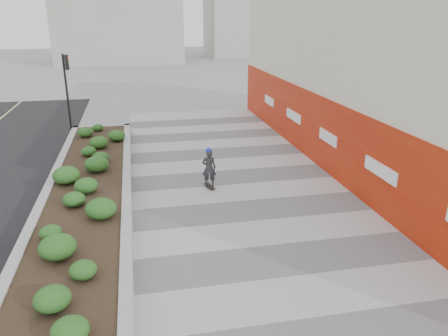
# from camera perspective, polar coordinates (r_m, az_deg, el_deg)

# --- Properties ---
(ground) EXTENTS (160.00, 160.00, 0.00)m
(ground) POSITION_cam_1_polar(r_m,az_deg,el_deg) (10.75, 11.17, -16.58)
(ground) COLOR gray
(ground) RESTS_ON ground
(walkway) EXTENTS (8.00, 36.00, 0.01)m
(walkway) POSITION_cam_1_polar(r_m,az_deg,el_deg) (13.12, 6.16, -9.10)
(walkway) COLOR #A8A8AD
(walkway) RESTS_ON ground
(building) EXTENTS (6.04, 24.08, 8.00)m
(building) POSITION_cam_1_polar(r_m,az_deg,el_deg) (20.10, 20.87, 11.80)
(building) COLOR beige
(building) RESTS_ON ground
(planter) EXTENTS (3.00, 18.00, 0.90)m
(planter) POSITION_cam_1_polar(r_m,az_deg,el_deg) (16.13, -17.37, -2.64)
(planter) COLOR #9E9EA0
(planter) RESTS_ON ground
(traffic_signal_near) EXTENTS (0.33, 0.28, 4.20)m
(traffic_signal_near) POSITION_cam_1_polar(r_m,az_deg,el_deg) (25.90, -19.83, 10.68)
(traffic_signal_near) COLOR black
(traffic_signal_near) RESTS_ON ground
(manhole_cover) EXTENTS (0.44, 0.44, 0.01)m
(manhole_cover) POSITION_cam_1_polar(r_m,az_deg,el_deg) (13.26, 8.24, -8.86)
(manhole_cover) COLOR #595654
(manhole_cover) RESTS_ON ground
(skateboarder) EXTENTS (0.57, 0.75, 1.58)m
(skateboarder) POSITION_cam_1_polar(r_m,az_deg,el_deg) (16.34, -1.97, 0.02)
(skateboarder) COLOR beige
(skateboarder) RESTS_ON ground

